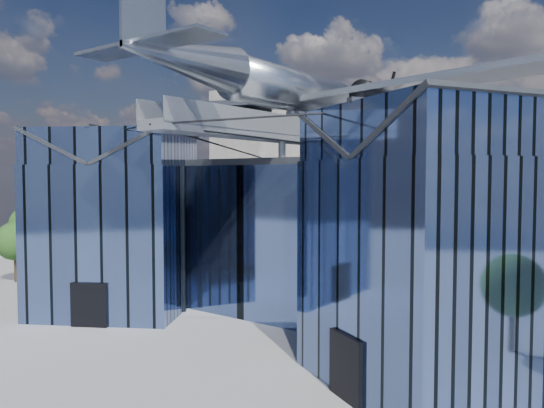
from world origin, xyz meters
The scene contains 5 objects.
ground_plane centered at (0.00, 0.00, 0.00)m, with size 120.00×120.00×0.00m, color gray.
museum centered at (0.00, 5.82, 5.54)m, with size 32.88×24.50×17.60m.
bg_towers centered at (1.45, 50.49, 10.01)m, with size 77.00×24.50×26.00m.
tree_plaza_w centered at (-24.95, -0.25, 3.41)m, with size 3.98×3.98×5.04m.
tree_side_w centered at (-30.58, 4.12, 4.08)m, with size 4.75×4.75×6.03m.
Camera 1 is at (18.34, -22.62, 8.81)m, focal length 35.00 mm.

